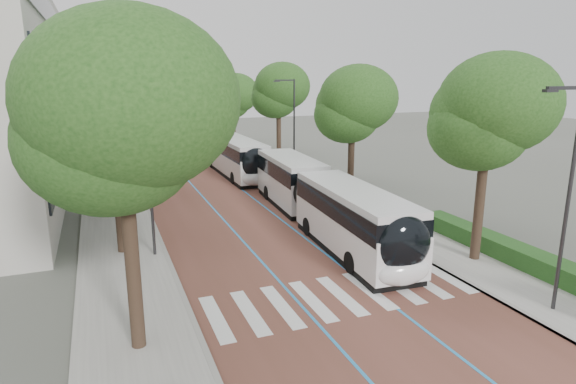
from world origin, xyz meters
The scene contains 19 objects.
ground centered at (0.00, 0.00, 0.00)m, with size 160.00×160.00×0.00m, color #51544C.
road centered at (0.00, 40.00, 0.01)m, with size 11.00×140.00×0.02m, color brown.
sidewalk_left centered at (-7.50, 40.00, 0.06)m, with size 4.00×140.00×0.12m, color gray.
sidewalk_right centered at (7.50, 40.00, 0.06)m, with size 4.00×140.00×0.12m, color gray.
kerb_left centered at (-5.60, 40.00, 0.06)m, with size 0.20×140.00×0.14m, color gray.
kerb_right centered at (5.60, 40.00, 0.06)m, with size 0.20×140.00×0.14m, color gray.
zebra_crossing centered at (0.20, 1.00, 0.03)m, with size 10.55×3.60×0.01m.
lane_line_left centered at (-1.60, 40.00, 0.02)m, with size 0.12×126.00×0.01m, color #2784C5.
lane_line_right centered at (1.60, 40.00, 0.02)m, with size 0.12×126.00×0.01m, color #2784C5.
hedge centered at (9.10, 0.00, 0.52)m, with size 1.20×14.00×0.80m, color #1A4518.
streetlight_near centered at (6.62, -3.00, 4.82)m, with size 1.82×0.20×8.00m.
streetlight_far centered at (6.62, 22.00, 4.82)m, with size 1.82×0.20×8.00m.
lamp_post_left centered at (-6.10, 8.00, 4.12)m, with size 0.14×0.14×8.00m, color #2C2C2E.
trees_left centered at (-7.50, 23.73, 7.16)m, with size 6.25×60.63×10.21m.
trees_right centered at (7.70, 23.61, 6.29)m, with size 5.68×47.42×9.02m.
lead_bus centered at (3.13, 8.82, 1.63)m, with size 3.61×18.51×3.20m.
bus_queued_0 centered at (2.66, 24.95, 1.62)m, with size 2.62×12.42×3.20m.
bus_queued_1 centered at (2.42, 37.71, 1.62)m, with size 3.03×12.49×3.20m.
bus_queued_2 centered at (2.90, 50.64, 1.62)m, with size 2.88×12.47×3.20m.
Camera 1 is at (-8.12, -14.37, 8.42)m, focal length 30.00 mm.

